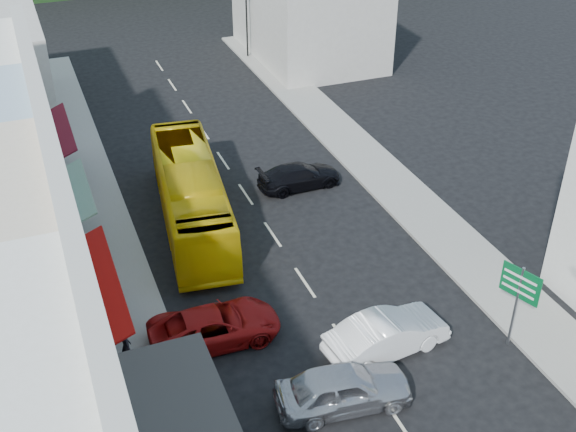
# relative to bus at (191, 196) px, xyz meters

# --- Properties ---
(ground) EXTENTS (120.00, 120.00, 0.00)m
(ground) POSITION_rel_bus_xyz_m (3.23, -10.31, -1.55)
(ground) COLOR black
(ground) RESTS_ON ground
(sidewalk_left) EXTENTS (3.00, 52.00, 0.15)m
(sidewalk_left) POSITION_rel_bus_xyz_m (-4.27, -0.31, -1.48)
(sidewalk_left) COLOR gray
(sidewalk_left) RESTS_ON ground
(sidewalk_right) EXTENTS (3.00, 52.00, 0.15)m
(sidewalk_right) POSITION_rel_bus_xyz_m (10.73, -0.31, -1.48)
(sidewalk_right) COLOR gray
(sidewalk_right) RESTS_ON ground
(distant_block_right) EXTENTS (8.00, 12.00, 7.00)m
(distant_block_right) POSITION_rel_bus_xyz_m (14.23, 19.69, 1.95)
(distant_block_right) COLOR #B7B2A8
(distant_block_right) RESTS_ON ground
(bus) EXTENTS (3.94, 11.82, 3.10)m
(bus) POSITION_rel_bus_xyz_m (0.00, 0.00, 0.00)
(bus) COLOR yellow
(bus) RESTS_ON ground
(car_silver) EXTENTS (4.58, 2.31, 1.40)m
(car_silver) POSITION_rel_bus_xyz_m (1.79, -13.20, -0.85)
(car_silver) COLOR #B9B9BE
(car_silver) RESTS_ON ground
(car_white) EXTENTS (4.59, 2.33, 1.40)m
(car_white) POSITION_rel_bus_xyz_m (4.46, -11.32, -0.85)
(car_white) COLOR white
(car_white) RESTS_ON ground
(car_red) EXTENTS (4.64, 1.99, 1.40)m
(car_red) POSITION_rel_bus_xyz_m (-1.37, -8.40, -0.85)
(car_red) COLOR #9B0F0E
(car_red) RESTS_ON ground
(car_black_near) EXTENTS (4.56, 1.99, 1.40)m
(car_black_near) POSITION_rel_bus_xyz_m (6.11, 1.43, -0.85)
(car_black_near) COLOR black
(car_black_near) RESTS_ON ground
(pedestrian_left) EXTENTS (0.50, 0.66, 1.70)m
(pedestrian_left) POSITION_rel_bus_xyz_m (-4.76, -8.63, -0.55)
(pedestrian_left) COLOR black
(pedestrian_left) RESTS_ON sidewalk_left
(direction_sign) EXTENTS (1.22, 1.73, 3.58)m
(direction_sign) POSITION_rel_bus_xyz_m (9.03, -12.66, 0.24)
(direction_sign) COLOR #055125
(direction_sign) RESTS_ON ground
(traffic_signal) EXTENTS (0.58, 1.05, 5.04)m
(traffic_signal) POSITION_rel_bus_xyz_m (9.83, 20.90, 0.97)
(traffic_signal) COLOR black
(traffic_signal) RESTS_ON ground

